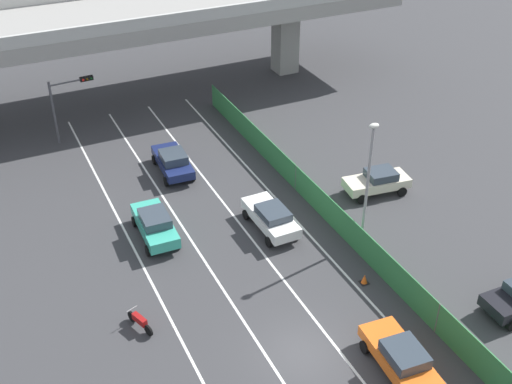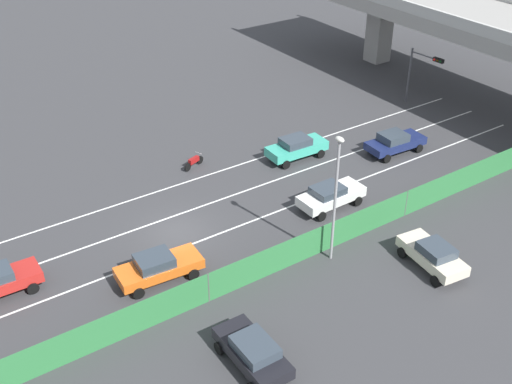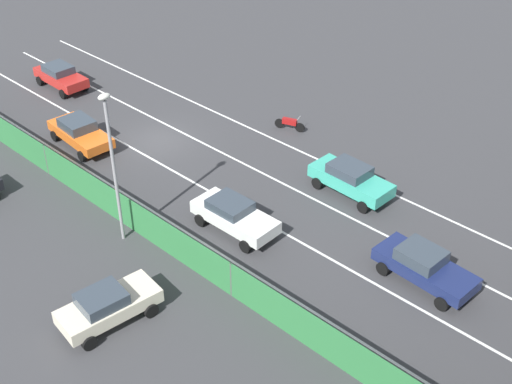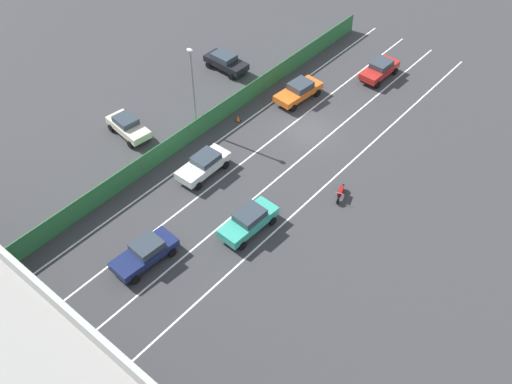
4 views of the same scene
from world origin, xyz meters
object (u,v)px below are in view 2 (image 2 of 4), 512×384
object	(u,v)px
parked_sedan_dark	(253,351)
street_lamp	(336,189)
car_hatchback_white	(330,195)
parked_sedan_cream	(433,255)
car_taxi_orange	(158,266)
car_sedan_navy	(395,142)
car_taxi_teal	(296,147)
motorcycle	(194,162)
traffic_cone	(268,257)
traffic_light	(421,68)

from	to	relation	value
parked_sedan_dark	street_lamp	world-z (taller)	street_lamp
car_hatchback_white	street_lamp	distance (m)	6.60
parked_sedan_cream	car_taxi_orange	bearing A→B (deg)	-120.40
parked_sedan_cream	street_lamp	size ratio (longest dim) A/B	0.57
car_sedan_navy	parked_sedan_dark	size ratio (longest dim) A/B	1.09
car_taxi_teal	street_lamp	xyz separation A→B (m)	(10.68, -5.67, 3.73)
car_sedan_navy	parked_sedan_dark	distance (m)	23.57
parked_sedan_dark	parked_sedan_cream	size ratio (longest dim) A/B	0.98
motorcycle	traffic_cone	bearing A→B (deg)	-9.14
car_hatchback_white	traffic_cone	bearing A→B (deg)	-70.48
parked_sedan_dark	traffic_cone	bearing A→B (deg)	139.85
car_hatchback_white	parked_sedan_dark	size ratio (longest dim) A/B	1.05
motorcycle	street_lamp	world-z (taller)	street_lamp
car_taxi_teal	traffic_cone	size ratio (longest dim) A/B	8.34
traffic_light	motorcycle	bearing A→B (deg)	-93.71
car_taxi_orange	traffic_light	world-z (taller)	traffic_light
parked_sedan_dark	car_hatchback_white	bearing A→B (deg)	125.77
parked_sedan_dark	street_lamp	xyz separation A→B (m)	(-4.27, 8.30, 3.76)
car_taxi_orange	street_lamp	bearing A→B (deg)	66.94
car_taxi_orange	parked_sedan_cream	distance (m)	15.21
car_taxi_orange	motorcycle	distance (m)	12.61
car_sedan_navy	traffic_cone	bearing A→B (deg)	-70.62
traffic_light	car_taxi_teal	bearing A→B (deg)	-83.33
parked_sedan_dark	car_taxi_teal	bearing A→B (deg)	136.95
car_taxi_orange	car_hatchback_white	world-z (taller)	car_taxi_orange
motorcycle	parked_sedan_dark	xyz separation A→B (m)	(18.00, -7.08, 0.44)
parked_sedan_dark	traffic_light	distance (m)	32.92
car_taxi_teal	car_hatchback_white	xyz separation A→B (m)	(6.49, -2.23, -0.04)
car_hatchback_white	parked_sedan_cream	distance (m)	8.07
car_taxi_teal	car_hatchback_white	size ratio (longest dim) A/B	1.02
car_taxi_orange	car_hatchback_white	xyz separation A→B (m)	(-0.35, 12.47, 0.01)
street_lamp	parked_sedan_dark	bearing A→B (deg)	-62.79
car_hatchback_white	motorcycle	size ratio (longest dim) A/B	2.43
motorcycle	traffic_light	distance (m)	21.47
car_taxi_teal	motorcycle	size ratio (longest dim) A/B	2.48
parked_sedan_cream	traffic_light	world-z (taller)	traffic_light
car_hatchback_white	traffic_cone	world-z (taller)	car_hatchback_white
traffic_light	street_lamp	size ratio (longest dim) A/B	0.63
car_hatchback_white	parked_sedan_cream	size ratio (longest dim) A/B	1.03
car_sedan_navy	traffic_cone	xyz separation A→B (m)	(5.41, -15.38, -0.63)
car_sedan_navy	car_hatchback_white	distance (m)	9.33
parked_sedan_dark	traffic_cone	distance (m)	8.05
car_sedan_navy	traffic_light	bearing A→B (deg)	123.28
parked_sedan_cream	traffic_light	xyz separation A→B (m)	(-16.22, 15.91, 2.58)
car_taxi_orange	street_lamp	size ratio (longest dim) A/B	0.62
parked_sedan_cream	motorcycle	bearing A→B (deg)	-163.21
parked_sedan_dark	street_lamp	size ratio (longest dim) A/B	0.56
parked_sedan_cream	traffic_light	size ratio (longest dim) A/B	0.91
car_taxi_teal	parked_sedan_dark	distance (m)	20.46
car_taxi_teal	car_taxi_orange	world-z (taller)	car_taxi_teal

